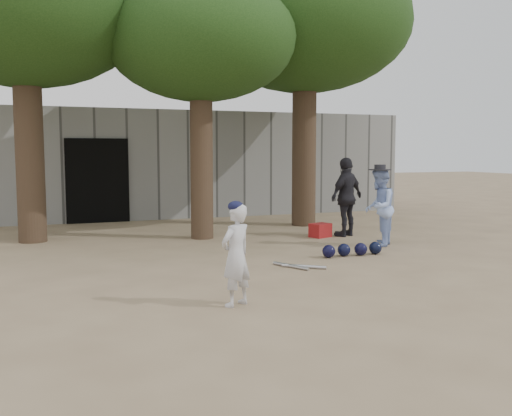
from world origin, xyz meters
name	(u,v)px	position (x,y,z in m)	size (l,w,h in m)	color
ground	(242,282)	(0.00, 0.00, 0.00)	(70.00, 70.00, 0.00)	#937C5E
boy_player	(236,255)	(-0.50, -1.16, 0.62)	(0.45, 0.30, 1.24)	silver
spectator_blue	(379,207)	(3.57, 1.96, 0.77)	(0.75, 0.58, 1.54)	#97B1EA
spectator_dark	(347,197)	(3.65, 3.36, 0.87)	(1.01, 0.42, 1.73)	black
red_bag	(320,230)	(3.04, 3.42, 0.15)	(0.42, 0.32, 0.30)	#A71622
back_building	(129,163)	(0.00, 10.33, 1.50)	(16.00, 5.24, 3.00)	gray
helmet_row	(352,250)	(2.53, 1.21, 0.12)	(1.19, 0.27, 0.23)	black
bat_pile	(297,266)	(1.16, 0.61, 0.03)	(0.66, 0.70, 0.06)	#ACABB2
tree_row	(197,23)	(0.74, 5.02, 4.69)	(11.40, 5.80, 6.69)	brown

